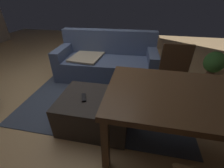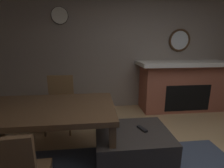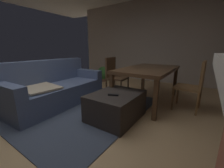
{
  "view_description": "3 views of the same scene",
  "coord_description": "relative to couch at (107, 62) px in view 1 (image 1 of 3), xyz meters",
  "views": [
    {
      "loc": [
        1.18,
        -2.1,
        1.57
      ],
      "look_at": [
        0.87,
        -0.54,
        0.58
      ],
      "focal_mm": 24.03,
      "sensor_mm": 36.0,
      "label": 1
    },
    {
      "loc": [
        1.11,
        1.06,
        1.47
      ],
      "look_at": [
        0.86,
        -1.21,
        0.9
      ],
      "focal_mm": 25.99,
      "sensor_mm": 36.0,
      "label": 2
    },
    {
      "loc": [
        -1.16,
        -1.83,
        1.12
      ],
      "look_at": [
        0.57,
        -0.65,
        0.6
      ],
      "focal_mm": 22.39,
      "sensor_mm": 36.0,
      "label": 3
    }
  ],
  "objects": [
    {
      "name": "potted_plant",
      "position": [
        2.21,
        0.44,
        -0.02
      ],
      "size": [
        0.41,
        0.41,
        0.53
      ],
      "color": "brown",
      "rests_on": "ground"
    },
    {
      "name": "ottoman_coffee_table",
      "position": [
        0.16,
        -1.41,
        -0.1
      ],
      "size": [
        0.89,
        0.7,
        0.43
      ],
      "primitive_type": "cube",
      "color": "#2D2826",
      "rests_on": "ground"
    },
    {
      "name": "dining_table",
      "position": [
        1.22,
        -1.55,
        0.34
      ],
      "size": [
        1.68,
        0.95,
        0.74
      ],
      "color": "#513823",
      "rests_on": "ground"
    },
    {
      "name": "tv_remote",
      "position": [
        0.04,
        -1.44,
        0.12
      ],
      "size": [
        0.1,
        0.17,
        0.02
      ],
      "primitive_type": "cube",
      "rotation": [
        0.0,
        0.0,
        0.37
      ],
      "color": "black",
      "rests_on": "ottoman_coffee_table"
    },
    {
      "name": "couch",
      "position": [
        0.0,
        0.0,
        0.0
      ],
      "size": [
        2.01,
        0.97,
        0.9
      ],
      "color": "#4C5B7F",
      "rests_on": "ground"
    },
    {
      "name": "floor",
      "position": [
        -0.5,
        -0.74,
        -0.32
      ],
      "size": [
        9.23,
        9.23,
        0.0
      ],
      "primitive_type": "plane",
      "color": "tan"
    },
    {
      "name": "area_rug",
      "position": [
        0.16,
        -0.74,
        -0.31
      ],
      "size": [
        2.6,
        2.0,
        0.01
      ],
      "primitive_type": "cube",
      "color": "#3D475B",
      "rests_on": "ground"
    },
    {
      "name": "dining_chair_north",
      "position": [
        1.21,
        -0.69,
        0.2
      ],
      "size": [
        0.47,
        0.47,
        0.93
      ],
      "color": "#513823",
      "rests_on": "ground"
    }
  ]
}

